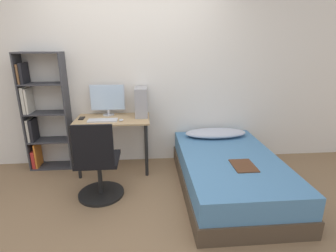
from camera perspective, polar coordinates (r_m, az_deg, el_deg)
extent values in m
plane|color=#846647|center=(2.88, -8.26, -19.17)|extent=(14.00, 14.00, 0.00)
cube|color=silver|center=(3.78, -7.95, 10.42)|extent=(8.00, 0.05, 2.50)
cube|color=tan|center=(3.60, -11.95, 1.44)|extent=(0.99, 0.57, 0.02)
cylinder|color=black|center=(3.59, -19.06, -5.53)|extent=(0.04, 0.04, 0.72)
cylinder|color=black|center=(3.48, -4.73, -5.33)|extent=(0.04, 0.04, 0.72)
cylinder|color=black|center=(4.02, -17.52, -2.91)|extent=(0.04, 0.04, 0.72)
cylinder|color=black|center=(3.91, -4.77, -2.65)|extent=(0.04, 0.04, 0.72)
cube|color=#38383D|center=(4.05, -28.62, 2.44)|extent=(0.02, 0.27, 1.61)
cube|color=#38383D|center=(3.85, -20.96, 2.78)|extent=(0.02, 0.27, 1.61)
cube|color=#38383D|center=(4.20, -23.48, -7.91)|extent=(0.54, 0.27, 0.02)
cube|color=#38383D|center=(4.05, -24.16, -2.81)|extent=(0.54, 0.27, 0.02)
cube|color=#38383D|center=(3.94, -24.88, 2.61)|extent=(0.54, 0.27, 0.02)
cube|color=#38383D|center=(3.87, -25.64, 8.29)|extent=(0.54, 0.27, 0.02)
cube|color=#38383D|center=(3.84, -26.44, 14.13)|extent=(0.54, 0.27, 0.02)
cube|color=red|center=(4.23, -26.80, -6.18)|extent=(0.04, 0.23, 0.25)
cube|color=orange|center=(4.20, -26.40, -5.55)|extent=(0.02, 0.23, 0.35)
cube|color=beige|center=(4.09, -27.70, -0.68)|extent=(0.03, 0.23, 0.31)
cube|color=black|center=(4.08, -27.15, -0.71)|extent=(0.04, 0.23, 0.30)
cube|color=beige|center=(3.99, -28.50, 5.03)|extent=(0.04, 0.23, 0.35)
cube|color=beige|center=(3.98, -27.95, 4.92)|extent=(0.03, 0.23, 0.33)
cube|color=brown|center=(3.95, -29.33, 9.91)|extent=(0.03, 0.23, 0.25)
cube|color=black|center=(3.93, -28.82, 10.07)|extent=(0.04, 0.23, 0.26)
cylinder|color=black|center=(3.30, -14.29, -14.02)|extent=(0.53, 0.53, 0.03)
cylinder|color=black|center=(3.19, -14.58, -10.69)|extent=(0.05, 0.05, 0.40)
cube|color=black|center=(3.09, -14.90, -7.06)|extent=(0.46, 0.46, 0.04)
cube|color=black|center=(2.80, -16.00, -4.22)|extent=(0.41, 0.04, 0.46)
cube|color=#4C3D2D|center=(3.36, 13.02, -11.68)|extent=(1.14, 1.90, 0.19)
cube|color=teal|center=(3.26, 13.28, -8.37)|extent=(1.11, 1.86, 0.24)
ellipsoid|color=#B2B7C6|center=(3.80, 10.33, -1.50)|extent=(0.87, 0.36, 0.11)
cube|color=#56331E|center=(3.00, 16.12, -8.29)|extent=(0.24, 0.32, 0.01)
cylinder|color=#B7B7BC|center=(3.79, -12.79, 2.42)|extent=(0.16, 0.16, 0.01)
cylinder|color=#B7B7BC|center=(3.78, -12.83, 3.01)|extent=(0.04, 0.04, 0.07)
cube|color=#B7B7BC|center=(3.74, -13.04, 6.09)|extent=(0.48, 0.01, 0.37)
cube|color=#B2D1EF|center=(3.73, -13.06, 6.06)|extent=(0.46, 0.01, 0.34)
cube|color=silver|center=(3.51, -14.04, 1.20)|extent=(0.38, 0.15, 0.02)
cube|color=#99999E|center=(3.62, -5.86, 5.24)|extent=(0.17, 0.32, 0.40)
ellipsoid|color=silver|center=(3.48, -10.15, 1.31)|extent=(0.06, 0.09, 0.02)
cube|color=black|center=(3.70, -18.26, 1.62)|extent=(0.07, 0.14, 0.01)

